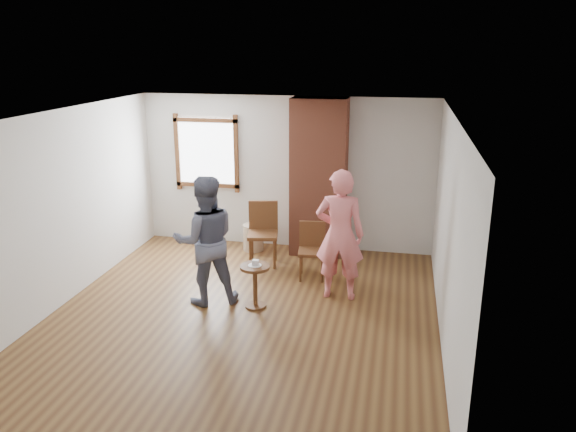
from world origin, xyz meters
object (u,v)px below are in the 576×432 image
object	(u,v)px
dining_chair_right	(312,247)
man	(205,241)
dining_chair_left	(263,229)
side_table	(255,279)
stoneware_crock	(253,237)
person_pink	(340,235)

from	to	relation	value
dining_chair_right	man	size ratio (longest dim) A/B	0.48
dining_chair_left	side_table	bearing A→B (deg)	-90.72
stoneware_crock	man	world-z (taller)	man
side_table	man	size ratio (longest dim) A/B	0.34
dining_chair_left	dining_chair_right	distance (m)	0.95
dining_chair_left	dining_chair_right	xyz separation A→B (m)	(0.86, -0.40, -0.09)
stoneware_crock	side_table	bearing A→B (deg)	-74.28
dining_chair_left	man	distance (m)	1.64
side_table	person_pink	xyz separation A→B (m)	(1.06, 0.56, 0.51)
dining_chair_left	person_pink	bearing A→B (deg)	-48.63
dining_chair_right	side_table	world-z (taller)	dining_chair_right
stoneware_crock	person_pink	bearing A→B (deg)	-43.50
side_table	dining_chair_left	bearing A→B (deg)	100.24
stoneware_crock	dining_chair_right	distance (m)	1.52
stoneware_crock	person_pink	size ratio (longest dim) A/B	0.25
dining_chair_left	stoneware_crock	bearing A→B (deg)	109.29
person_pink	dining_chair_left	bearing A→B (deg)	-38.83
dining_chair_left	dining_chair_right	size ratio (longest dim) A/B	1.19
man	stoneware_crock	bearing A→B (deg)	-118.29
dining_chair_left	man	size ratio (longest dim) A/B	0.57
dining_chair_left	side_table	xyz separation A→B (m)	(0.29, -1.59, -0.16)
dining_chair_left	side_table	distance (m)	1.63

